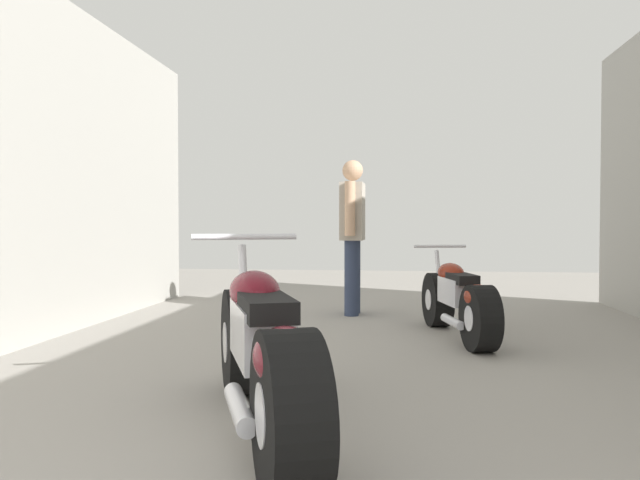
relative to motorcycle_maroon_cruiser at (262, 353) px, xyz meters
name	(u,v)px	position (x,y,z in m)	size (l,w,h in m)	color
ground_plane	(363,380)	(0.42, 1.10, -0.39)	(18.39, 18.39, 0.00)	gray
motorcycle_maroon_cruiser	(262,353)	(0.00, 0.00, 0.00)	(0.98, 1.97, 0.95)	black
motorcycle_black_naked	(458,301)	(1.16, 2.64, -0.06)	(0.64, 1.72, 0.80)	black
mechanic_in_blue	(353,227)	(0.15, 3.94, 0.57)	(0.26, 0.68, 1.71)	#2D3851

